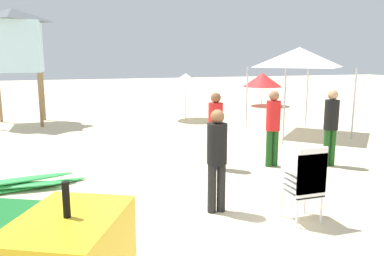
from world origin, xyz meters
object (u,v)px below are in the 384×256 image
lifeguard_near_center (215,126)px  lifeguard_far_right (273,123)px  beach_umbrella_left (186,81)px  popup_canopy (299,57)px  beach_umbrella_mid (263,80)px  stacked_plastic_chairs (307,179)px  lifeguard_near_left (331,122)px  surfboard_pile (18,185)px  lifeguard_tower (14,40)px  lifeguard_near_right (217,154)px

lifeguard_near_center → lifeguard_far_right: 1.33m
lifeguard_near_center → beach_umbrella_left: 6.84m
popup_canopy → beach_umbrella_mid: (2.46, 6.88, -1.13)m
stacked_plastic_chairs → lifeguard_near_left: bearing=46.8°
stacked_plastic_chairs → surfboard_pile: bearing=146.3°
popup_canopy → lifeguard_tower: (-8.75, 4.72, 0.61)m
lifeguard_far_right → popup_canopy: popup_canopy is taller
lifeguard_near_center → beach_umbrella_mid: bearing=56.7°
beach_umbrella_left → popup_canopy: bearing=-55.9°
lifeguard_near_center → beach_umbrella_left: size_ratio=0.93×
beach_umbrella_mid → lifeguard_far_right: bearing=-117.1°
surfboard_pile → lifeguard_near_left: (6.64, -0.40, 0.90)m
lifeguard_near_right → stacked_plastic_chairs: bearing=-36.0°
lifeguard_near_left → lifeguard_near_center: size_ratio=1.02×
popup_canopy → beach_umbrella_mid: 7.39m
stacked_plastic_chairs → beach_umbrella_mid: size_ratio=0.60×
surfboard_pile → stacked_plastic_chairs: bearing=-33.7°
lifeguard_near_left → popup_canopy: 3.98m
surfboard_pile → lifeguard_near_center: 4.15m
lifeguard_far_right → lifeguard_near_left: bearing=-16.6°
lifeguard_tower → beach_umbrella_left: lifeguard_tower is taller
popup_canopy → lifeguard_tower: lifeguard_tower is taller
popup_canopy → beach_umbrella_mid: size_ratio=1.40×
lifeguard_near_center → popup_canopy: bearing=35.9°
stacked_plastic_chairs → beach_umbrella_mid: 14.22m
lifeguard_tower → beach_umbrella_mid: 11.55m
surfboard_pile → lifeguard_far_right: (5.37, -0.02, 0.89)m
stacked_plastic_chairs → beach_umbrella_left: size_ratio=0.65×
popup_canopy → surfboard_pile: bearing=-159.1°
lifeguard_far_right → lifeguard_tower: lifeguard_tower is taller
lifeguard_near_left → lifeguard_near_center: lifeguard_near_left is taller
stacked_plastic_chairs → beach_umbrella_mid: beach_umbrella_mid is taller
lifeguard_near_right → beach_umbrella_mid: same height
lifeguard_tower → beach_umbrella_left: size_ratio=2.27×
surfboard_pile → popup_canopy: size_ratio=0.86×
surfboard_pile → beach_umbrella_mid: 14.47m
lifeguard_near_left → beach_umbrella_left: bearing=99.6°
stacked_plastic_chairs → lifeguard_near_center: size_ratio=0.70×
lifeguard_near_right → beach_umbrella_left: beach_umbrella_left is taller
lifeguard_far_right → lifeguard_tower: size_ratio=0.42×
lifeguard_near_center → beach_umbrella_left: beach_umbrella_left is taller
surfboard_pile → lifeguard_tower: 8.35m
surfboard_pile → lifeguard_near_left: size_ratio=1.35×
stacked_plastic_chairs → lifeguard_near_right: lifeguard_near_right is taller
lifeguard_near_left → lifeguard_near_right: lifeguard_near_left is taller
beach_umbrella_left → beach_umbrella_mid: size_ratio=0.93×
popup_canopy → beach_umbrella_left: 4.70m
stacked_plastic_chairs → lifeguard_tower: (-5.06, 10.64, 2.37)m
lifeguard_near_center → lifeguard_tower: lifeguard_tower is taller
lifeguard_near_center → lifeguard_far_right: size_ratio=0.99×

